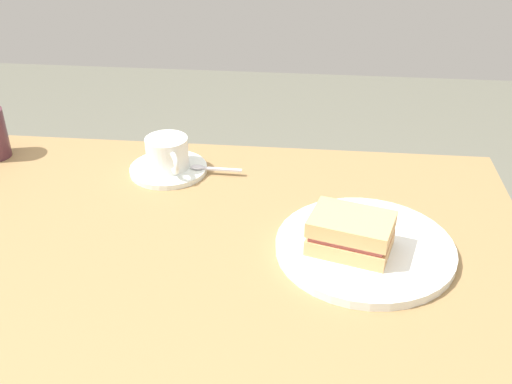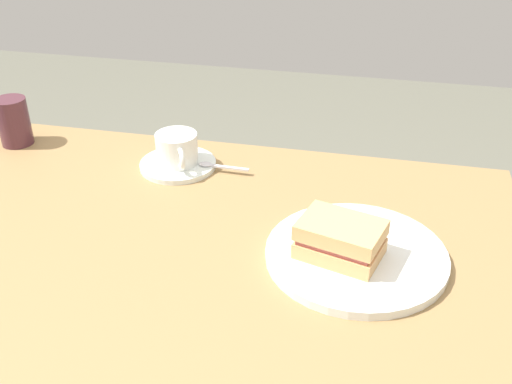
{
  "view_description": "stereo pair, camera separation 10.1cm",
  "coord_description": "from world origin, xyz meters",
  "px_view_note": "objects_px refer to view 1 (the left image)",
  "views": [
    {
      "loc": [
        -0.19,
        0.69,
        1.29
      ],
      "look_at": [
        -0.1,
        -0.17,
        0.78
      ],
      "focal_mm": 41.88,
      "sensor_mm": 36.0,
      "label": 1
    },
    {
      "loc": [
        -0.29,
        0.68,
        1.29
      ],
      "look_at": [
        -0.1,
        -0.17,
        0.78
      ],
      "focal_mm": 41.88,
      "sensor_mm": 36.0,
      "label": 2
    }
  ],
  "objects_px": {
    "sandwich_front": "(351,233)",
    "spoon": "(207,168)",
    "coffee_saucer": "(169,169)",
    "sandwich_plate": "(365,248)",
    "dining_table": "(183,316)",
    "coffee_cup": "(167,152)"
  },
  "relations": [
    {
      "from": "sandwich_front",
      "to": "spoon",
      "type": "bearing_deg",
      "value": -42.14
    },
    {
      "from": "sandwich_front",
      "to": "coffee_saucer",
      "type": "xyz_separation_m",
      "value": [
        0.33,
        -0.23,
        -0.04
      ]
    },
    {
      "from": "spoon",
      "to": "coffee_saucer",
      "type": "bearing_deg",
      "value": -1.63
    },
    {
      "from": "sandwich_plate",
      "to": "spoon",
      "type": "relative_size",
      "value": 2.77
    },
    {
      "from": "dining_table",
      "to": "sandwich_plate",
      "type": "relative_size",
      "value": 3.97
    },
    {
      "from": "dining_table",
      "to": "coffee_cup",
      "type": "distance_m",
      "value": 0.32
    },
    {
      "from": "dining_table",
      "to": "sandwich_front",
      "type": "height_order",
      "value": "sandwich_front"
    },
    {
      "from": "sandwich_front",
      "to": "spoon",
      "type": "distance_m",
      "value": 0.35
    },
    {
      "from": "sandwich_plate",
      "to": "coffee_cup",
      "type": "distance_m",
      "value": 0.42
    },
    {
      "from": "sandwich_front",
      "to": "coffee_cup",
      "type": "distance_m",
      "value": 0.4
    },
    {
      "from": "sandwich_front",
      "to": "coffee_cup",
      "type": "xyz_separation_m",
      "value": [
        0.33,
        -0.23,
        -0.0
      ]
    },
    {
      "from": "dining_table",
      "to": "coffee_cup",
      "type": "bearing_deg",
      "value": -73.97
    },
    {
      "from": "dining_table",
      "to": "coffee_saucer",
      "type": "relative_size",
      "value": 7.41
    },
    {
      "from": "coffee_saucer",
      "to": "coffee_cup",
      "type": "height_order",
      "value": "coffee_cup"
    },
    {
      "from": "dining_table",
      "to": "sandwich_front",
      "type": "xyz_separation_m",
      "value": [
        -0.25,
        -0.04,
        0.15
      ]
    },
    {
      "from": "sandwich_front",
      "to": "dining_table",
      "type": "bearing_deg",
      "value": 9.83
    },
    {
      "from": "spoon",
      "to": "coffee_cup",
      "type": "bearing_deg",
      "value": -0.47
    },
    {
      "from": "coffee_saucer",
      "to": "coffee_cup",
      "type": "relative_size",
      "value": 1.46
    },
    {
      "from": "coffee_saucer",
      "to": "sandwich_plate",
      "type": "bearing_deg",
      "value": 148.29
    },
    {
      "from": "dining_table",
      "to": "spoon",
      "type": "relative_size",
      "value": 10.98
    },
    {
      "from": "coffee_cup",
      "to": "sandwich_plate",
      "type": "bearing_deg",
      "value": 148.41
    },
    {
      "from": "coffee_cup",
      "to": "spoon",
      "type": "height_order",
      "value": "coffee_cup"
    }
  ]
}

